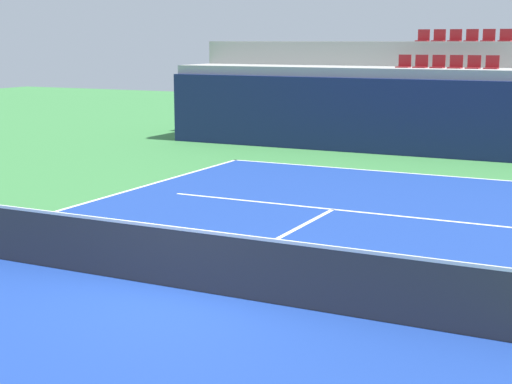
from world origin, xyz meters
TOP-DOWN VIEW (x-y plane):
  - ground_plane at (0.00, 0.00)m, footprint 80.00×80.00m
  - court_surface at (0.00, 0.00)m, footprint 11.00×24.00m
  - baseline_far at (0.00, 11.95)m, footprint 11.00×0.10m
  - service_line_far at (0.00, 6.40)m, footprint 8.26×0.10m
  - centre_service_line at (0.00, 3.20)m, footprint 0.10×6.40m
  - back_wall at (0.00, 15.44)m, footprint 19.68×0.30m
  - stands_tier_lower at (0.00, 16.79)m, footprint 19.68×2.40m
  - stands_tier_upper at (0.00, 19.19)m, footprint 19.68×2.40m
  - seating_row_lower at (-0.00, 16.89)m, footprint 3.39×0.44m
  - seating_row_upper at (-0.00, 19.29)m, footprint 3.39×0.44m
  - tennis_net at (0.00, 0.00)m, footprint 11.08×0.08m

SIDE VIEW (x-z plane):
  - ground_plane at x=0.00m, z-range 0.00..0.00m
  - court_surface at x=0.00m, z-range 0.00..0.01m
  - baseline_far at x=0.00m, z-range 0.01..0.01m
  - service_line_far at x=0.00m, z-range 0.01..0.01m
  - centre_service_line at x=0.00m, z-range 0.01..0.01m
  - tennis_net at x=0.00m, z-range -0.03..1.04m
  - back_wall at x=0.00m, z-range 0.00..2.52m
  - stands_tier_lower at x=0.00m, z-range 0.00..2.84m
  - stands_tier_upper at x=0.00m, z-range 0.00..3.72m
  - seating_row_lower at x=0.00m, z-range 2.74..3.18m
  - seating_row_upper at x=0.00m, z-range 3.62..4.06m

